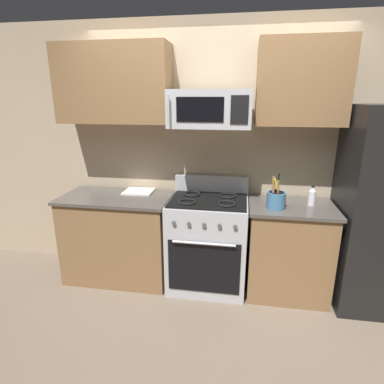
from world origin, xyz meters
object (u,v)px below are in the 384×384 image
Objects in this scene: microwave at (210,109)px; bottle_vinegar at (312,196)px; cutting_board at (139,191)px; utensil_crock at (276,199)px; range_oven at (208,242)px.

microwave reaches higher than bottle_vinegar.
cutting_board is 1.72m from bottle_vinegar.
microwave is 1.15m from cutting_board.
cutting_board is (-1.38, 0.28, -0.08)m from utensil_crock.
bottle_vinegar is at bearing -4.57° from cutting_board.
microwave is 1.00m from utensil_crock.
microwave reaches higher than utensil_crock.
microwave reaches higher than cutting_board.
utensil_crock reaches higher than range_oven.
utensil_crock is at bearing -9.42° from range_oven.
bottle_vinegar reaches higher than range_oven.
microwave is at bearing 90.06° from range_oven.
bottle_vinegar is (1.72, -0.14, 0.08)m from cutting_board.
microwave is 1.23m from bottle_vinegar.
microwave is 2.30× the size of utensil_crock.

